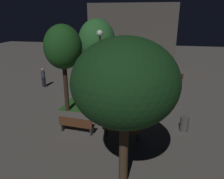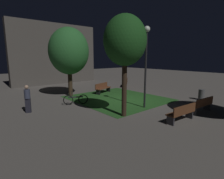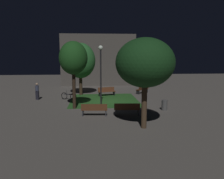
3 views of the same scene
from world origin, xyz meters
name	(u,v)px [view 3 (image 3 of 3)]	position (x,y,z in m)	size (l,w,h in m)	color
ground_plane	(107,102)	(0.00, 0.00, 0.00)	(60.00, 60.00, 0.00)	#56514C
grass_lawn	(104,100)	(-0.17, 0.93, 0.01)	(6.25, 6.92, 0.01)	#23511E
bench_near_trees	(94,109)	(-1.15, -4.87, 0.48)	(1.83, 0.62, 0.88)	#512D19
bench_by_lamp	(127,109)	(1.14, -4.87, 0.48)	(1.83, 0.62, 0.88)	brown
bench_corner	(107,91)	(0.20, 3.28, 0.48)	(1.86, 1.01, 0.88)	brown
bench_lawn_edge	(143,89)	(4.26, 4.46, 0.48)	(1.64, 1.58, 0.88)	#422314
tree_back_right	(73,58)	(-2.71, -2.38, 3.95)	(2.20, 2.20, 5.28)	#2D2116
tree_left_canopy	(80,61)	(-2.50, 4.12, 3.61)	(3.16, 3.16, 5.47)	#38281C
tree_near_wall	(145,63)	(1.70, -7.78, 3.77)	(3.34, 3.34, 5.20)	#423021
lamp_post_path_center	(101,66)	(-0.58, -2.06, 3.33)	(0.36, 0.36, 4.96)	black
trash_bin	(164,105)	(4.24, -3.53, 0.40)	(0.44, 0.44, 0.80)	#4C4C4C
bicycle	(69,96)	(-3.52, 1.44, 0.34)	(1.51, 0.77, 0.93)	black
pedestrian	(37,91)	(-6.48, 1.64, 0.85)	(0.34, 0.32, 1.61)	black
building_wall_backdrop	(98,60)	(-0.42, 11.48, 3.50)	(10.17, 0.80, 6.99)	#4C4742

